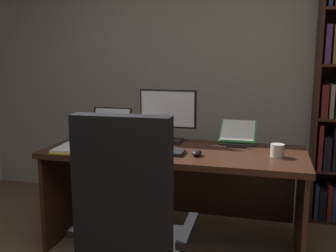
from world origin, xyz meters
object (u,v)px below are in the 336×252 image
at_px(open_binder, 85,149).
at_px(laptop, 107,132).
at_px(office_chair, 131,238).
at_px(notepad, 126,145).
at_px(monitor, 168,116).
at_px(coffee_mug, 277,150).
at_px(desk, 177,173).
at_px(computer_mouse, 197,153).
at_px(pen, 128,144).
at_px(keyboard, 154,151).
at_px(reading_stand_with_book, 238,133).

bearing_deg(open_binder, laptop, 88.40).
xyz_separation_m(office_chair, notepad, (-0.37, 0.89, 0.27)).
xyz_separation_m(office_chair, monitor, (-0.10, 1.11, 0.47)).
height_order(monitor, coffee_mug, monitor).
height_order(desk, laptop, laptop).
distance_m(computer_mouse, notepad, 0.59).
bearing_deg(pen, office_chair, -68.79).
bearing_deg(desk, notepad, -171.27).
bearing_deg(laptop, keyboard, -36.51).
relative_size(keyboard, coffee_mug, 4.69).
bearing_deg(keyboard, office_chair, -82.23).
xyz_separation_m(open_binder, coffee_mug, (1.31, 0.16, 0.03)).
xyz_separation_m(reading_stand_with_book, coffee_mug, (0.29, -0.33, -0.04)).
distance_m(monitor, pen, 0.38).
bearing_deg(office_chair, notepad, 110.64).
height_order(monitor, notepad, monitor).
distance_m(desk, keyboard, 0.32).
bearing_deg(pen, computer_mouse, -16.23).
distance_m(desk, open_binder, 0.69).
height_order(computer_mouse, notepad, computer_mouse).
relative_size(office_chair, reading_stand_with_book, 4.00).
xyz_separation_m(keyboard, open_binder, (-0.49, -0.05, -0.00)).
bearing_deg(notepad, pen, 0.00).
distance_m(laptop, notepad, 0.34).
bearing_deg(monitor, computer_mouse, -51.49).
bearing_deg(notepad, desk, 8.73).
xyz_separation_m(desk, monitor, (-0.11, 0.16, 0.40)).
relative_size(monitor, keyboard, 1.06).
height_order(monitor, open_binder, monitor).
distance_m(office_chair, computer_mouse, 0.81).
height_order(office_chair, notepad, office_chair).
xyz_separation_m(office_chair, computer_mouse, (0.20, 0.73, 0.29)).
height_order(laptop, notepad, laptop).
bearing_deg(open_binder, notepad, 37.40).
distance_m(desk, computer_mouse, 0.36).
xyz_separation_m(open_binder, pen, (0.25, 0.21, 0.00)).
bearing_deg(computer_mouse, coffee_mug, 11.92).
distance_m(keyboard, pen, 0.29).
bearing_deg(office_chair, desk, 87.57).
relative_size(laptop, pen, 2.43).
distance_m(laptop, reading_stand_with_book, 1.05).
bearing_deg(monitor, notepad, -140.56).
relative_size(pen, coffee_mug, 1.56).
xyz_separation_m(monitor, open_binder, (-0.49, -0.43, -0.19)).
relative_size(office_chair, monitor, 2.54).
height_order(keyboard, computer_mouse, computer_mouse).
height_order(keyboard, coffee_mug, coffee_mug).
bearing_deg(coffee_mug, open_binder, -173.07).
bearing_deg(open_binder, reading_stand_with_book, 20.69).
relative_size(office_chair, computer_mouse, 10.87).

